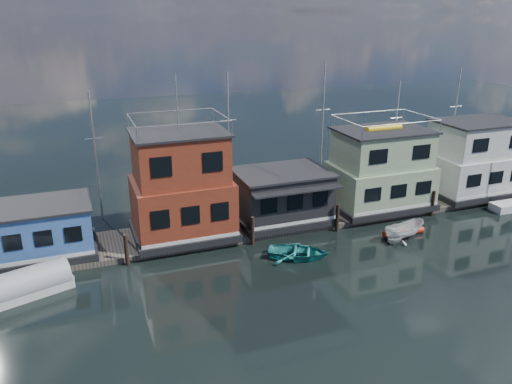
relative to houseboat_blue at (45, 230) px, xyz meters
name	(u,v)px	position (x,y,z in m)	size (l,w,h in m)	color
ground	(367,297)	(18.00, -12.00, -2.21)	(160.00, 160.00, 0.00)	black
dock	(287,220)	(18.00, 0.00, -2.01)	(48.00, 5.00, 0.40)	#595147
houseboat_blue	(45,230)	(0.00, 0.00, 0.00)	(6.40, 4.90, 3.66)	black
houseboat_red	(181,187)	(9.50, 0.00, 1.90)	(7.40, 5.90, 11.86)	black
houseboat_dark	(282,196)	(17.50, -0.02, 0.21)	(7.40, 6.10, 4.06)	black
houseboat_green	(380,170)	(26.50, 0.00, 1.34)	(8.40, 5.90, 7.03)	black
houseboat_white	(474,159)	(36.50, 0.00, 1.33)	(8.40, 5.90, 6.66)	black
pilings	(298,224)	(17.67, -2.80, -1.11)	(42.28, 0.28, 2.20)	#2D2116
background_masts	(310,135)	(22.76, 6.00, 3.35)	(36.40, 0.16, 12.00)	silver
dinghy_teal	(298,252)	(16.27, -5.89, -1.76)	(3.05, 4.27, 0.89)	teal
motorboat	(404,231)	(24.98, -5.84, -1.52)	(1.33, 3.54, 1.37)	white
dinghy_white	(396,236)	(24.03, -6.22, -1.68)	(1.72, 1.99, 1.05)	silver
red_kayak	(403,232)	(25.42, -5.25, -1.96)	(0.50, 0.50, 3.38)	red
tarp_runabout	(31,284)	(-0.90, -4.57, -1.50)	(4.98, 3.20, 1.89)	silver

